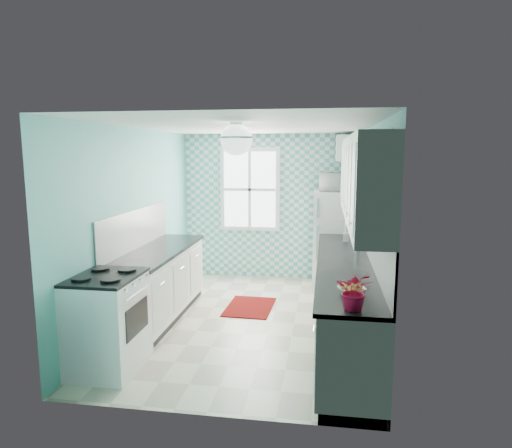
# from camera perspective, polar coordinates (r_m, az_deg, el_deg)

# --- Properties ---
(floor) EXTENTS (3.00, 4.40, 0.02)m
(floor) POSITION_cam_1_polar(r_m,az_deg,el_deg) (6.11, -0.84, -12.11)
(floor) COLOR beige
(floor) RESTS_ON ground
(ceiling) EXTENTS (3.00, 4.40, 0.02)m
(ceiling) POSITION_cam_1_polar(r_m,az_deg,el_deg) (5.71, -0.90, 12.20)
(ceiling) COLOR white
(ceiling) RESTS_ON wall_back
(wall_back) EXTENTS (3.00, 0.02, 2.50)m
(wall_back) POSITION_cam_1_polar(r_m,az_deg,el_deg) (7.95, 1.78, 2.18)
(wall_back) COLOR #61BBB2
(wall_back) RESTS_ON floor
(wall_front) EXTENTS (3.00, 0.02, 2.50)m
(wall_front) POSITION_cam_1_polar(r_m,az_deg,el_deg) (3.66, -6.64, -5.89)
(wall_front) COLOR #61BBB2
(wall_front) RESTS_ON floor
(wall_left) EXTENTS (0.02, 4.40, 2.50)m
(wall_left) POSITION_cam_1_polar(r_m,az_deg,el_deg) (6.21, -14.74, -0.02)
(wall_left) COLOR #61BBB2
(wall_left) RESTS_ON floor
(wall_right) EXTENTS (0.02, 4.40, 2.50)m
(wall_right) POSITION_cam_1_polar(r_m,az_deg,el_deg) (5.73, 14.20, -0.73)
(wall_right) COLOR #61BBB2
(wall_right) RESTS_ON floor
(accent_wall) EXTENTS (3.00, 0.01, 2.50)m
(accent_wall) POSITION_cam_1_polar(r_m,az_deg,el_deg) (7.93, 1.76, 2.16)
(accent_wall) COLOR #4DAEAB
(accent_wall) RESTS_ON wall_back
(window) EXTENTS (1.04, 0.05, 1.44)m
(window) POSITION_cam_1_polar(r_m,az_deg,el_deg) (7.92, -0.77, 4.34)
(window) COLOR white
(window) RESTS_ON wall_back
(backsplash_right) EXTENTS (0.02, 3.60, 0.51)m
(backsplash_right) POSITION_cam_1_polar(r_m,az_deg,el_deg) (5.34, 14.34, -2.01)
(backsplash_right) COLOR white
(backsplash_right) RESTS_ON wall_right
(backsplash_left) EXTENTS (0.02, 2.15, 0.51)m
(backsplash_left) POSITION_cam_1_polar(r_m,az_deg,el_deg) (6.14, -14.81, -0.64)
(backsplash_left) COLOR white
(backsplash_left) RESTS_ON wall_left
(upper_cabinets_right) EXTENTS (0.33, 3.20, 0.90)m
(upper_cabinets_right) POSITION_cam_1_polar(r_m,az_deg,el_deg) (5.05, 13.13, 5.48)
(upper_cabinets_right) COLOR white
(upper_cabinets_right) RESTS_ON wall_right
(upper_cabinet_fridge) EXTENTS (0.40, 0.74, 0.40)m
(upper_cabinet_fridge) POSITION_cam_1_polar(r_m,az_deg,el_deg) (7.46, 11.55, 9.26)
(upper_cabinet_fridge) COLOR white
(upper_cabinet_fridge) RESTS_ON wall_right
(ceiling_light) EXTENTS (0.34, 0.34, 0.35)m
(ceiling_light) POSITION_cam_1_polar(r_m,az_deg,el_deg) (4.92, -2.47, 10.55)
(ceiling_light) COLOR silver
(ceiling_light) RESTS_ON ceiling
(base_cabinets_right) EXTENTS (0.60, 3.60, 0.90)m
(base_cabinets_right) POSITION_cam_1_polar(r_m,az_deg,el_deg) (5.51, 11.02, -9.58)
(base_cabinets_right) COLOR white
(base_cabinets_right) RESTS_ON floor
(countertop_right) EXTENTS (0.63, 3.60, 0.04)m
(countertop_right) POSITION_cam_1_polar(r_m,az_deg,el_deg) (5.38, 11.01, -4.82)
(countertop_right) COLOR black
(countertop_right) RESTS_ON base_cabinets_right
(base_cabinets_left) EXTENTS (0.60, 2.15, 0.90)m
(base_cabinets_left) POSITION_cam_1_polar(r_m,az_deg,el_deg) (6.20, -12.07, -7.52)
(base_cabinets_left) COLOR white
(base_cabinets_left) RESTS_ON floor
(countertop_left) EXTENTS (0.63, 2.15, 0.04)m
(countertop_left) POSITION_cam_1_polar(r_m,az_deg,el_deg) (6.08, -12.08, -3.27)
(countertop_left) COLOR black
(countertop_left) RESTS_ON base_cabinets_left
(fridge) EXTENTS (0.68, 0.68, 1.57)m
(fridge) POSITION_cam_1_polar(r_m,az_deg,el_deg) (7.54, 9.77, -1.88)
(fridge) COLOR white
(fridge) RESTS_ON floor
(stove) EXTENTS (0.64, 0.80, 0.96)m
(stove) POSITION_cam_1_polar(r_m,az_deg,el_deg) (4.94, -18.06, -11.43)
(stove) COLOR silver
(stove) RESTS_ON floor
(sink) EXTENTS (0.47, 0.39, 0.53)m
(sink) POSITION_cam_1_polar(r_m,az_deg,el_deg) (6.17, 10.90, -2.93)
(sink) COLOR silver
(sink) RESTS_ON countertop_right
(rug) EXTENTS (0.67, 0.93, 0.01)m
(rug) POSITION_cam_1_polar(r_m,az_deg,el_deg) (6.60, -0.79, -10.31)
(rug) COLOR #730001
(rug) RESTS_ON floor
(dish_towel) EXTENTS (0.12, 0.24, 0.38)m
(dish_towel) POSITION_cam_1_polar(r_m,az_deg,el_deg) (6.67, 7.93, -5.96)
(dish_towel) COLOR #56A29E
(dish_towel) RESTS_ON base_cabinets_right
(fruit_bowl) EXTENTS (0.31, 0.31, 0.06)m
(fruit_bowl) POSITION_cam_1_polar(r_m,az_deg,el_deg) (4.19, 11.88, -8.11)
(fruit_bowl) COLOR silver
(fruit_bowl) RESTS_ON countertop_right
(potted_plant) EXTENTS (0.33, 0.30, 0.32)m
(potted_plant) POSITION_cam_1_polar(r_m,az_deg,el_deg) (3.73, 12.30, -8.16)
(potted_plant) COLOR #A91404
(potted_plant) RESTS_ON countertop_right
(soap_bottle) EXTENTS (0.08, 0.09, 0.18)m
(soap_bottle) POSITION_cam_1_polar(r_m,az_deg,el_deg) (6.56, 11.20, -1.38)
(soap_bottle) COLOR #9BBACD
(soap_bottle) RESTS_ON countertop_right
(microwave) EXTENTS (0.53, 0.36, 0.29)m
(microwave) POSITION_cam_1_polar(r_m,az_deg,el_deg) (7.43, 9.97, 5.19)
(microwave) COLOR white
(microwave) RESTS_ON fridge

